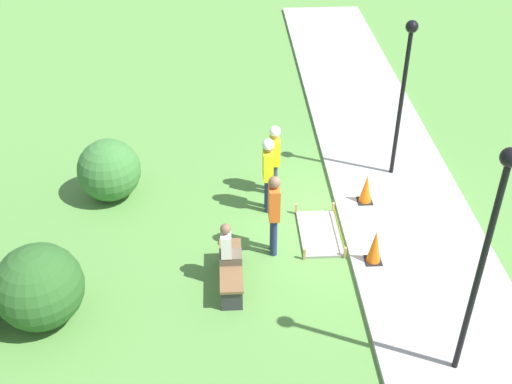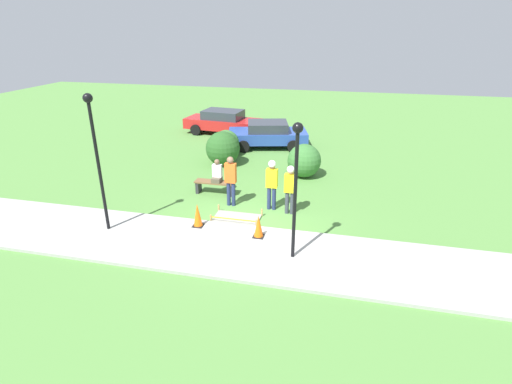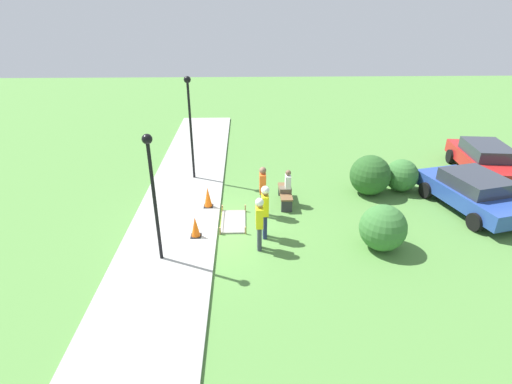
{
  "view_description": "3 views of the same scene",
  "coord_description": "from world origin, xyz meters",
  "px_view_note": "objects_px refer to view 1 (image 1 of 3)",
  "views": [
    {
      "loc": [
        -11.27,
        2.51,
        8.75
      ],
      "look_at": [
        -0.17,
        1.88,
        1.0
      ],
      "focal_mm": 45.0,
      "sensor_mm": 36.0,
      "label": 1
    },
    {
      "loc": [
        3.0,
        -11.29,
        6.19
      ],
      "look_at": [
        0.11,
        1.06,
        0.84
      ],
      "focal_mm": 28.0,
      "sensor_mm": 36.0,
      "label": 2
    },
    {
      "loc": [
        11.77,
        0.97,
        7.06
      ],
      "look_at": [
        -1.01,
        1.33,
        0.9
      ],
      "focal_mm": 28.0,
      "sensor_mm": 36.0,
      "label": 3
    }
  ],
  "objects_px": {
    "worker_supervisor": "(268,168)",
    "lamppost_near": "(405,78)",
    "traffic_cone_far_patch": "(366,189)",
    "lamppost_far": "(488,239)",
    "park_bench": "(231,270)",
    "worker_assistant": "(275,154)",
    "person_seated_on_bench": "(228,247)",
    "traffic_cone_near_patch": "(375,246)",
    "bystander_in_orange_shirt": "(274,210)"
  },
  "relations": [
    {
      "from": "park_bench",
      "to": "worker_supervisor",
      "type": "xyz_separation_m",
      "value": [
        2.44,
        -0.89,
        0.76
      ]
    },
    {
      "from": "park_bench",
      "to": "traffic_cone_far_patch",
      "type": "bearing_deg",
      "value": -51.77
    },
    {
      "from": "bystander_in_orange_shirt",
      "to": "worker_supervisor",
      "type": "bearing_deg",
      "value": 0.45
    },
    {
      "from": "lamppost_far",
      "to": "traffic_cone_far_patch",
      "type": "bearing_deg",
      "value": 6.96
    },
    {
      "from": "park_bench",
      "to": "lamppost_far",
      "type": "bearing_deg",
      "value": -122.23
    },
    {
      "from": "traffic_cone_far_patch",
      "to": "worker_supervisor",
      "type": "height_order",
      "value": "worker_supervisor"
    },
    {
      "from": "worker_supervisor",
      "to": "lamppost_near",
      "type": "bearing_deg",
      "value": -68.61
    },
    {
      "from": "worker_supervisor",
      "to": "bystander_in_orange_shirt",
      "type": "height_order",
      "value": "bystander_in_orange_shirt"
    },
    {
      "from": "lamppost_near",
      "to": "lamppost_far",
      "type": "height_order",
      "value": "lamppost_far"
    },
    {
      "from": "bystander_in_orange_shirt",
      "to": "lamppost_far",
      "type": "bearing_deg",
      "value": -139.25
    },
    {
      "from": "worker_assistant",
      "to": "lamppost_near",
      "type": "height_order",
      "value": "lamppost_near"
    },
    {
      "from": "worker_supervisor",
      "to": "lamppost_far",
      "type": "distance_m",
      "value": 5.85
    },
    {
      "from": "person_seated_on_bench",
      "to": "worker_assistant",
      "type": "relative_size",
      "value": 0.5
    },
    {
      "from": "traffic_cone_far_patch",
      "to": "lamppost_near",
      "type": "relative_size",
      "value": 0.18
    },
    {
      "from": "traffic_cone_near_patch",
      "to": "park_bench",
      "type": "distance_m",
      "value": 2.94
    },
    {
      "from": "worker_assistant",
      "to": "bystander_in_orange_shirt",
      "type": "xyz_separation_m",
      "value": [
        -2.19,
        0.19,
        0.02
      ]
    },
    {
      "from": "traffic_cone_far_patch",
      "to": "lamppost_far",
      "type": "distance_m",
      "value": 5.44
    },
    {
      "from": "park_bench",
      "to": "worker_assistant",
      "type": "height_order",
      "value": "worker_assistant"
    },
    {
      "from": "bystander_in_orange_shirt",
      "to": "lamppost_far",
      "type": "distance_m",
      "value": 4.7
    },
    {
      "from": "traffic_cone_near_patch",
      "to": "bystander_in_orange_shirt",
      "type": "height_order",
      "value": "bystander_in_orange_shirt"
    },
    {
      "from": "worker_assistant",
      "to": "lamppost_far",
      "type": "xyz_separation_m",
      "value": [
        -5.48,
        -2.64,
        1.82
      ]
    },
    {
      "from": "worker_supervisor",
      "to": "worker_assistant",
      "type": "xyz_separation_m",
      "value": [
        0.68,
        -0.2,
        -0.06
      ]
    },
    {
      "from": "park_bench",
      "to": "lamppost_near",
      "type": "bearing_deg",
      "value": -47.73
    },
    {
      "from": "traffic_cone_far_patch",
      "to": "park_bench",
      "type": "height_order",
      "value": "traffic_cone_far_patch"
    },
    {
      "from": "person_seated_on_bench",
      "to": "bystander_in_orange_shirt",
      "type": "distance_m",
      "value": 1.29
    },
    {
      "from": "traffic_cone_near_patch",
      "to": "traffic_cone_far_patch",
      "type": "xyz_separation_m",
      "value": [
        2.08,
        -0.24,
        -0.03
      ]
    },
    {
      "from": "worker_supervisor",
      "to": "lamppost_near",
      "type": "height_order",
      "value": "lamppost_near"
    },
    {
      "from": "person_seated_on_bench",
      "to": "worker_assistant",
      "type": "xyz_separation_m",
      "value": [
        3.03,
        -1.14,
        0.19
      ]
    },
    {
      "from": "traffic_cone_near_patch",
      "to": "bystander_in_orange_shirt",
      "type": "relative_size",
      "value": 0.41
    },
    {
      "from": "bystander_in_orange_shirt",
      "to": "lamppost_far",
      "type": "relative_size",
      "value": 0.44
    },
    {
      "from": "lamppost_far",
      "to": "park_bench",
      "type": "bearing_deg",
      "value": 57.77
    },
    {
      "from": "traffic_cone_near_patch",
      "to": "park_bench",
      "type": "height_order",
      "value": "traffic_cone_near_patch"
    },
    {
      "from": "traffic_cone_far_patch",
      "to": "worker_supervisor",
      "type": "distance_m",
      "value": 2.35
    },
    {
      "from": "bystander_in_orange_shirt",
      "to": "lamppost_near",
      "type": "distance_m",
      "value": 4.45
    },
    {
      "from": "park_bench",
      "to": "lamppost_far",
      "type": "xyz_separation_m",
      "value": [
        -2.36,
        -3.74,
        2.52
      ]
    },
    {
      "from": "worker_assistant",
      "to": "person_seated_on_bench",
      "type": "bearing_deg",
      "value": 159.31
    },
    {
      "from": "bystander_in_orange_shirt",
      "to": "lamppost_far",
      "type": "height_order",
      "value": "lamppost_far"
    },
    {
      "from": "traffic_cone_far_patch",
      "to": "person_seated_on_bench",
      "type": "height_order",
      "value": "person_seated_on_bench"
    },
    {
      "from": "person_seated_on_bench",
      "to": "worker_assistant",
      "type": "bearing_deg",
      "value": -20.69
    },
    {
      "from": "worker_supervisor",
      "to": "traffic_cone_near_patch",
      "type": "bearing_deg",
      "value": -135.37
    },
    {
      "from": "worker_supervisor",
      "to": "lamppost_near",
      "type": "relative_size",
      "value": 0.48
    },
    {
      "from": "traffic_cone_near_patch",
      "to": "traffic_cone_far_patch",
      "type": "bearing_deg",
      "value": -6.56
    },
    {
      "from": "traffic_cone_near_patch",
      "to": "worker_assistant",
      "type": "height_order",
      "value": "worker_assistant"
    },
    {
      "from": "traffic_cone_far_patch",
      "to": "bystander_in_orange_shirt",
      "type": "bearing_deg",
      "value": 124.57
    },
    {
      "from": "traffic_cone_far_patch",
      "to": "lamppost_far",
      "type": "height_order",
      "value": "lamppost_far"
    },
    {
      "from": "worker_assistant",
      "to": "lamppost_far",
      "type": "height_order",
      "value": "lamppost_far"
    },
    {
      "from": "lamppost_near",
      "to": "park_bench",
      "type": "bearing_deg",
      "value": 132.27
    },
    {
      "from": "worker_supervisor",
      "to": "traffic_cone_far_patch",
      "type": "bearing_deg",
      "value": -89.05
    },
    {
      "from": "traffic_cone_near_patch",
      "to": "person_seated_on_bench",
      "type": "bearing_deg",
      "value": 95.87
    },
    {
      "from": "person_seated_on_bench",
      "to": "lamppost_far",
      "type": "xyz_separation_m",
      "value": [
        -2.45,
        -3.79,
        2.01
      ]
    }
  ]
}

